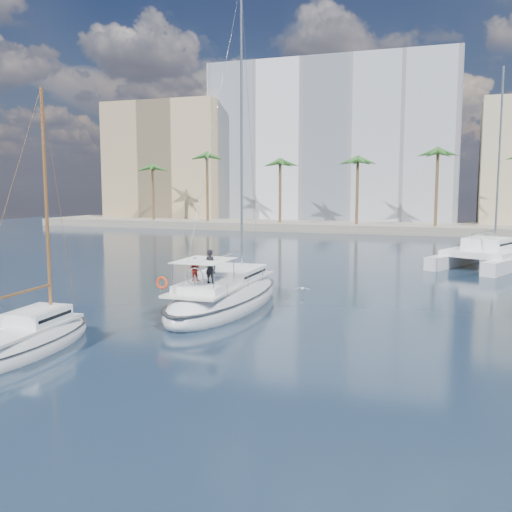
% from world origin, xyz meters
% --- Properties ---
extents(ground, '(160.00, 160.00, 0.00)m').
position_xyz_m(ground, '(0.00, 0.00, 0.00)').
color(ground, black).
rests_on(ground, ground).
extents(quay, '(120.00, 14.00, 1.20)m').
position_xyz_m(quay, '(0.00, 61.00, 0.60)').
color(quay, gray).
rests_on(quay, ground).
extents(building_modern, '(42.00, 16.00, 28.00)m').
position_xyz_m(building_modern, '(-12.00, 73.00, 14.00)').
color(building_modern, white).
rests_on(building_modern, ground).
extents(building_tan_left, '(22.00, 14.00, 22.00)m').
position_xyz_m(building_tan_left, '(-42.00, 69.00, 11.00)').
color(building_tan_left, tan).
rests_on(building_tan_left, ground).
extents(palm_left, '(3.60, 3.60, 12.30)m').
position_xyz_m(palm_left, '(-34.00, 57.00, 10.28)').
color(palm_left, brown).
rests_on(palm_left, ground).
extents(palm_centre, '(3.60, 3.60, 12.30)m').
position_xyz_m(palm_centre, '(0.00, 57.00, 10.28)').
color(palm_centre, brown).
rests_on(palm_centre, ground).
extents(main_sloop, '(4.32, 13.22, 19.56)m').
position_xyz_m(main_sloop, '(-3.32, 1.59, 0.57)').
color(main_sloop, silver).
rests_on(main_sloop, ground).
extents(small_sloop, '(3.20, 8.31, 11.68)m').
position_xyz_m(small_sloop, '(-7.65, -9.37, 0.42)').
color(small_sloop, silver).
rests_on(small_sloop, ground).
extents(catamaran, '(9.90, 12.94, 16.96)m').
position_xyz_m(catamaran, '(11.45, 24.11, 1.14)').
color(catamaran, silver).
rests_on(catamaran, ground).
extents(seagull, '(0.96, 0.41, 0.18)m').
position_xyz_m(seagull, '(-0.09, 6.58, 0.40)').
color(seagull, silver).
rests_on(seagull, ground).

